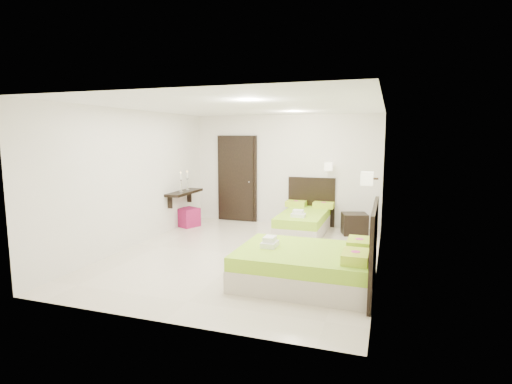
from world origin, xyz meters
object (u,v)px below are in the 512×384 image
(bed_single, at_px, (304,221))
(bed_double, at_px, (311,265))
(nightstand, at_px, (354,224))
(ottoman, at_px, (188,217))

(bed_single, relative_size, bed_double, 0.96)
(bed_double, bearing_deg, nightstand, 83.97)
(bed_double, height_order, ottoman, bed_double)
(ottoman, bearing_deg, nightstand, 6.83)
(nightstand, bearing_deg, bed_single, 177.50)
(bed_double, xyz_separation_m, ottoman, (-3.44, 2.76, -0.07))
(ottoman, bearing_deg, bed_single, 4.19)
(nightstand, bearing_deg, ottoman, 170.76)
(nightstand, xyz_separation_m, ottoman, (-3.78, -0.45, -0.01))
(ottoman, bearing_deg, bed_double, -38.80)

